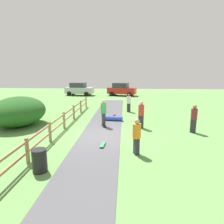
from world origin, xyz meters
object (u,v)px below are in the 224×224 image
Objects in this scene: bush_large at (19,111)px; skateboard_loose at (103,144)px; skater_fallen at (113,118)px; skater_riding at (104,111)px; bystander_maroon at (194,117)px; trash_bin at (40,161)px; bystander_white at (129,102)px; parked_car_silver at (79,89)px; parked_car_red at (122,89)px; bystander_red at (141,113)px; bystander_orange at (137,135)px.

bush_large reaches higher than skateboard_loose.
skater_riding is at bearing -106.95° from skater_fallen.
skater_riding is at bearing 170.27° from bystander_maroon.
bystander_white reaches higher than trash_bin.
bystander_white is 13.95m from parked_car_silver.
bystander_white is at bearing -85.81° from parked_car_red.
parked_car_silver is (-5.84, 20.54, 0.87)m from skateboard_loose.
bystander_maroon is (7.48, 5.38, 0.52)m from trash_bin.
bystander_white is 5.28m from bystander_red.
skater_fallen reaches higher than skateboard_loose.
bystander_maroon reaches higher than trash_bin.
skater_fallen is at bearing 152.62° from bystander_maroon.
skater_fallen is 6.41m from bystander_orange.
bystander_maroon is (5.37, 2.62, 0.89)m from skateboard_loose.
bush_large reaches higher than bystander_white.
parked_car_red reaches higher than bystander_orange.
bush_large is 0.96× the size of parked_car_silver.
skater_riding reaches higher than bystander_maroon.
bystander_white is at bearing 80.27° from skateboard_loose.
bystander_maroon is 18.55m from parked_car_red.
bush_large is at bearing -91.42° from parked_car_silver.
bush_large is 5.94m from skater_riding.
bystander_red is 0.42× the size of parked_car_silver.
skater_fallen is 15.28m from parked_car_red.
skateboard_loose is 20.58m from parked_car_red.
trash_bin is 0.51× the size of bystander_maroon.
bystander_white is 0.37× the size of parked_car_red.
bystander_orange is at bearing -28.49° from skateboard_loose.
skateboard_loose is 8.84m from bystander_white.
parked_car_red and parked_car_silver have the same top height.
bush_large is at bearing -112.04° from parked_car_red.
skater_fallen is 5.30m from skateboard_loose.
bystander_orange is 0.96× the size of bystander_maroon.
bystander_white is (1.81, 5.08, -0.16)m from skater_riding.
bystander_white is 0.39× the size of parked_car_silver.
bush_large is 7.58m from trash_bin.
trash_bin is 23.48m from parked_car_red.
skater_riding is (5.94, 0.04, 0.07)m from bush_large.
bystander_orange is at bearing -70.71° from parked_car_silver.
skater_fallen is at bearing -110.90° from bystander_white.
parked_car_silver is at bearing 115.19° from bystander_red.
parked_car_red is (-1.59, 17.11, -0.06)m from bystander_red.
trash_bin is at bearing -96.68° from parked_car_red.
parked_car_silver is (-7.51, 21.44, 0.03)m from bystander_orange.
bystander_maroon is (3.88, -6.06, 0.05)m from bystander_white.
skater_riding is at bearing -93.17° from parked_car_red.
bush_large is 8.47m from bystander_red.
skater_fallen is at bearing 15.08° from bush_large.
parked_car_red reaches higher than skater_riding.
parked_car_silver is at bearing 111.61° from skater_fallen.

